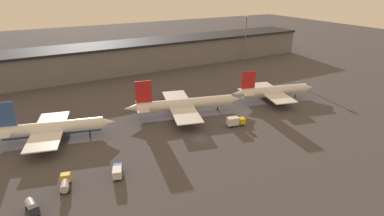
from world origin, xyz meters
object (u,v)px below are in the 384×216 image
Objects in this scene: airplane_1 at (184,105)px; service_vehicle_0 at (117,171)px; service_vehicle_2 at (32,207)px; airplane_0 at (52,129)px; airplane_2 at (274,91)px; service_vehicle_1 at (235,121)px; service_vehicle_3 at (65,183)px.

airplane_1 is 44.85m from service_vehicle_0.
airplane_0 is at bearing 155.80° from service_vehicle_2.
airplane_2 is at bearing 7.43° from airplane_1.
airplane_2 is at bearing 34.75° from service_vehicle_1.
airplane_1 is 54.80m from service_vehicle_3.
service_vehicle_0 is 21.17m from service_vehicle_2.
airplane_1 is 7.76× the size of service_vehicle_0.
service_vehicle_2 is at bearing 120.58° from service_vehicle_0.
service_vehicle_3 is (-47.62, -27.03, -2.17)m from airplane_1.
service_vehicle_0 is at bearing -52.36° from airplane_0.
airplane_1 is at bearing -172.57° from airplane_2.
service_vehicle_1 is at bearing -44.48° from airplane_1.
service_vehicle_1 is 68.00m from service_vehicle_2.
service_vehicle_1 is (45.80, 9.74, 0.29)m from service_vehicle_0.
service_vehicle_0 is at bearing -157.10° from service_vehicle_1.
airplane_2 is 6.24× the size of service_vehicle_3.
airplane_2 reaches higher than service_vehicle_3.
airplane_2 is at bearing 94.21° from service_vehicle_2.
airplane_2 is (89.01, -7.40, -0.05)m from airplane_0.
service_vehicle_3 is (7.80, 5.58, 0.06)m from service_vehicle_2.
airplane_0 is at bearing -167.95° from airplane_1.
service_vehicle_0 is (-76.07, -23.11, -2.23)m from airplane_2.
service_vehicle_1 reaches higher than service_vehicle_3.
service_vehicle_2 is (-96.80, -27.36, -2.23)m from airplane_2.
service_vehicle_2 is (-20.74, -4.25, -0.00)m from service_vehicle_0.
airplane_1 is at bearing 12.05° from airplane_0.
service_vehicle_0 is 13.01m from service_vehicle_3.
airplane_1 is 21.78m from service_vehicle_1.
service_vehicle_1 is (-30.26, -13.38, -1.93)m from airplane_2.
airplane_1 reaches higher than service_vehicle_3.
service_vehicle_1 is 1.13× the size of service_vehicle_3.
service_vehicle_0 is at bearing -83.16° from service_vehicle_3.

